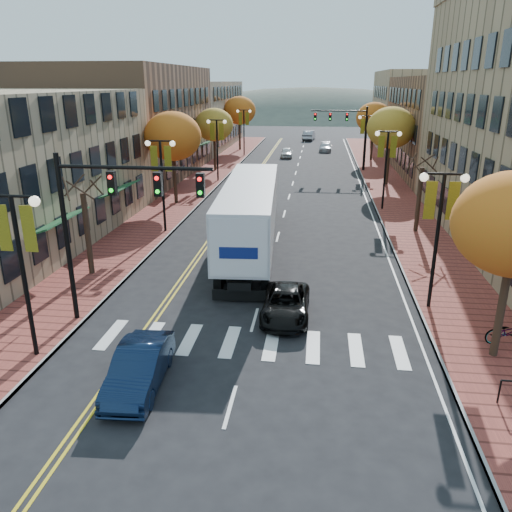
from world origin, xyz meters
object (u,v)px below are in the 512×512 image
(semi_truck, at_px, (252,208))
(bicycle, at_px, (509,332))
(black_suv, at_px, (286,304))
(navy_sedan, at_px, (139,368))

(semi_truck, height_order, bicycle, semi_truck)
(semi_truck, relative_size, black_suv, 3.99)
(black_suv, bearing_deg, bicycle, -10.60)
(navy_sedan, bearing_deg, black_suv, 48.91)
(semi_truck, bearing_deg, navy_sedan, -100.40)
(semi_truck, relative_size, bicycle, 9.20)
(navy_sedan, relative_size, black_suv, 0.99)
(navy_sedan, distance_m, black_suv, 7.24)
(navy_sedan, height_order, bicycle, navy_sedan)
(semi_truck, xyz_separation_m, black_suv, (2.66, -9.03, -1.87))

